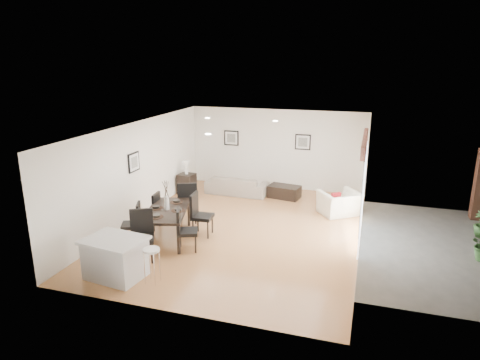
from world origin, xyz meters
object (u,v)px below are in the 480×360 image
(dining_chair_efar, at_px, (199,212))
(dining_chair_foot, at_px, (188,200))
(dining_chair_wnear, at_px, (135,221))
(side_table, at_px, (187,184))
(armchair, at_px, (339,203))
(dining_chair_head, at_px, (142,232))
(sofa, at_px, (237,185))
(coffee_table, at_px, (284,192))
(dining_chair_wfar, at_px, (153,209))
(dining_table, at_px, (167,212))
(dining_chair_enear, at_px, (184,227))
(bar_stool, at_px, (151,254))
(kitchen_island, at_px, (116,258))

(dining_chair_efar, relative_size, dining_chair_foot, 0.95)
(dining_chair_wnear, bearing_deg, side_table, 162.65)
(armchair, relative_size, dining_chair_wnear, 1.05)
(dining_chair_wnear, bearing_deg, dining_chair_head, 17.31)
(sofa, bearing_deg, coffee_table, -175.75)
(dining_chair_wfar, xyz_separation_m, dining_chair_head, (0.61, -1.62, 0.08))
(dining_table, relative_size, dining_chair_wnear, 2.04)
(dining_chair_efar, height_order, dining_chair_head, dining_chair_head)
(dining_chair_enear, distance_m, dining_chair_efar, 0.95)
(armchair, height_order, dining_chair_wfar, dining_chair_wfar)
(dining_chair_wfar, distance_m, side_table, 3.11)
(dining_chair_enear, distance_m, dining_chair_foot, 1.76)
(armchair, xyz_separation_m, dining_table, (-3.92, -3.00, 0.35))
(dining_table, xyz_separation_m, bar_stool, (0.68, -2.06, -0.06))
(sofa, relative_size, kitchen_island, 1.56)
(dining_chair_head, bearing_deg, bar_stool, -78.56)
(dining_chair_wfar, height_order, kitchen_island, dining_chair_wfar)
(dining_chair_foot, bearing_deg, dining_chair_enear, 89.28)
(dining_chair_efar, height_order, bar_stool, dining_chair_efar)
(dining_chair_foot, height_order, kitchen_island, dining_chair_foot)
(armchair, height_order, bar_stool, bar_stool)
(armchair, height_order, dining_chair_enear, dining_chair_enear)
(dining_chair_efar, bearing_deg, sofa, -2.27)
(dining_chair_wfar, bearing_deg, dining_chair_head, 16.68)
(dining_table, bearing_deg, bar_stool, -87.65)
(kitchen_island, bearing_deg, dining_chair_head, 91.03)
(dining_chair_head, height_order, dining_chair_foot, dining_chair_foot)
(dining_table, distance_m, dining_chair_wnear, 0.80)
(dining_chair_wfar, height_order, dining_chair_enear, dining_chair_enear)
(dining_chair_enear, bearing_deg, armchair, -65.70)
(dining_table, relative_size, coffee_table, 2.07)
(dining_chair_wnear, height_order, dining_chair_enear, dining_chair_enear)
(dining_table, relative_size, kitchen_island, 1.56)
(dining_chair_enear, bearing_deg, dining_chair_wfar, 30.99)
(dining_table, height_order, dining_chair_wnear, dining_chair_wnear)
(armchair, height_order, kitchen_island, kitchen_island)
(dining_table, distance_m, bar_stool, 2.17)
(armchair, xyz_separation_m, dining_chair_wfar, (-4.57, -2.53, 0.21))
(armchair, relative_size, bar_stool, 1.43)
(dining_table, distance_m, dining_chair_efar, 0.80)
(dining_chair_head, distance_m, dining_chair_foot, 2.29)
(sofa, relative_size, dining_chair_head, 1.79)
(sofa, distance_m, dining_chair_efar, 3.55)
(dining_chair_enear, height_order, bar_stool, dining_chair_enear)
(sofa, xyz_separation_m, armchair, (3.39, -0.99, 0.04))
(sofa, bearing_deg, armchair, 165.75)
(sofa, bearing_deg, dining_chair_head, 85.76)
(dining_chair_enear, bearing_deg, dining_chair_foot, -1.90)
(dining_chair_wfar, bearing_deg, dining_chair_foot, 130.13)
(dining_chair_wnear, xyz_separation_m, dining_chair_foot, (0.70, 1.57, 0.09))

